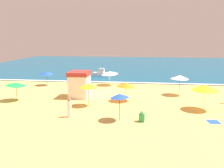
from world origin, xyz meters
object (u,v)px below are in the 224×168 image
lifeguard_cabana (79,84)px  beach_umbrella_8 (16,84)px  beach_umbrella_0 (180,77)px  beachgoer_5 (69,108)px  beach_umbrella_6 (110,73)px  beach_umbrella_5 (120,96)px  beachgoer_2 (142,117)px  beach_umbrella_1 (47,73)px  small_boat_0 (101,73)px  beach_umbrella_4 (126,85)px  beach_umbrella_7 (88,86)px  beachgoer_4 (76,80)px  beach_umbrella_3 (205,88)px

lifeguard_cabana → beach_umbrella_8: lifeguard_cabana is taller
beach_umbrella_0 → beachgoer_5: size_ratio=1.42×
beach_umbrella_0 → beachgoer_5: bearing=-138.4°
beach_umbrella_6 → beach_umbrella_5: bearing=-79.3°
beach_umbrella_5 → beach_umbrella_8: size_ratio=0.96×
beach_umbrella_5 → beachgoer_2: beach_umbrella_5 is taller
beach_umbrella_1 → beach_umbrella_6: (8.46, 1.13, 0.02)m
lifeguard_cabana → beach_umbrella_0: size_ratio=1.24×
beach_umbrella_6 → small_boat_0: bearing=108.2°
beach_umbrella_4 → beach_umbrella_7: bearing=-147.0°
lifeguard_cabana → beachgoer_4: size_ratio=1.64×
beach_umbrella_7 → lifeguard_cabana: bearing=117.6°
beach_umbrella_0 → small_boat_0: size_ratio=0.80×
beach_umbrella_5 → beachgoer_5: 4.36m
lifeguard_cabana → beach_umbrella_7: lifeguard_cabana is taller
lifeguard_cabana → beach_umbrella_1: size_ratio=1.18×
beach_umbrella_3 → beach_umbrella_8: size_ratio=1.03×
beach_umbrella_8 → beachgoer_2: (12.91, -4.83, -1.36)m
beach_umbrella_8 → beach_umbrella_1: bearing=89.5°
beach_umbrella_3 → beach_umbrella_8: (-18.49, 1.02, -0.32)m
beach_umbrella_1 → beachgoer_2: beach_umbrella_1 is taller
beach_umbrella_7 → beachgoer_2: size_ratio=2.37×
beach_umbrella_3 → beach_umbrella_4: size_ratio=0.98×
beach_umbrella_6 → beach_umbrella_7: bearing=-93.9°
lifeguard_cabana → beachgoer_2: (6.83, -7.19, -1.05)m
beachgoer_5 → beach_umbrella_6: bearing=83.5°
beachgoer_5 → small_boat_0: (-0.82, 20.78, -0.24)m
beach_umbrella_3 → beach_umbrella_1: bearing=153.9°
beachgoer_4 → lifeguard_cabana: bearing=-71.2°
beach_umbrella_6 → beachgoer_2: size_ratio=3.51×
beachgoer_2 → beach_umbrella_6: bearing=107.4°
beachgoer_2 → beachgoer_4: bearing=124.0°
small_boat_0 → beach_umbrella_3: bearing=-54.6°
beach_umbrella_1 → beach_umbrella_4: beach_umbrella_4 is taller
beach_umbrella_0 → beach_umbrella_8: 17.68m
beach_umbrella_6 → beach_umbrella_7: beach_umbrella_7 is taller
lifeguard_cabana → beach_umbrella_3: size_ratio=1.19×
beach_umbrella_5 → beach_umbrella_3: bearing=26.7°
beach_umbrella_1 → beach_umbrella_8: bearing=-90.5°
beach_umbrella_0 → beach_umbrella_1: beach_umbrella_0 is taller
small_boat_0 → beach_umbrella_8: bearing=-110.6°
lifeguard_cabana → beach_umbrella_5: size_ratio=1.27×
lifeguard_cabana → small_boat_0: size_ratio=0.99×
beach_umbrella_0 → beach_umbrella_8: beach_umbrella_0 is taller
beach_umbrella_8 → beachgoer_4: (4.07, 8.26, -0.94)m
beach_umbrella_5 → small_boat_0: size_ratio=0.78×
beach_umbrella_1 → beach_umbrella_3: beach_umbrella_3 is taller
beach_umbrella_3 → beach_umbrella_7: (-10.65, 0.01, -0.10)m
beach_umbrella_1 → beach_umbrella_7: 11.91m
beach_umbrella_4 → beach_umbrella_5: (-0.10, -5.92, 0.28)m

